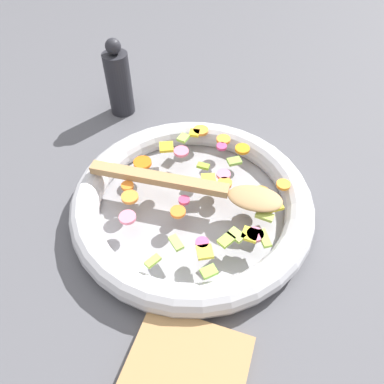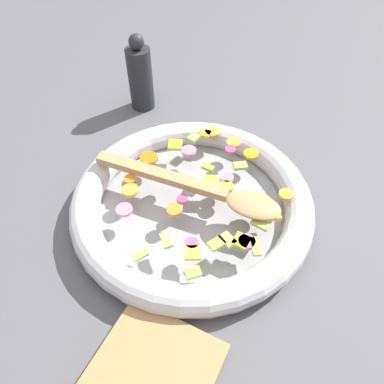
% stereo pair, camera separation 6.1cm
% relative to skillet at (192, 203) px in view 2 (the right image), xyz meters
% --- Properties ---
extents(ground_plane, '(4.00, 4.00, 0.00)m').
position_rel_skillet_xyz_m(ground_plane, '(0.00, 0.00, -0.02)').
color(ground_plane, '#4C4C51').
extents(skillet, '(0.42, 0.42, 0.05)m').
position_rel_skillet_xyz_m(skillet, '(0.00, 0.00, 0.00)').
color(skillet, gray).
rests_on(skillet, ground_plane).
extents(chopped_vegetables, '(0.34, 0.29, 0.01)m').
position_rel_skillet_xyz_m(chopped_vegetables, '(-0.02, 0.02, 0.03)').
color(chopped_vegetables, '#E15E11').
rests_on(chopped_vegetables, skillet).
extents(wooden_spoon, '(0.07, 0.34, 0.01)m').
position_rel_skillet_xyz_m(wooden_spoon, '(-0.00, 0.02, 0.04)').
color(wooden_spoon, '#A87F51').
rests_on(wooden_spoon, chopped_vegetables).
extents(pepper_mill, '(0.05, 0.05, 0.17)m').
position_rel_skillet_xyz_m(pepper_mill, '(-0.23, -0.25, 0.05)').
color(pepper_mill, '#232328').
rests_on(pepper_mill, ground_plane).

